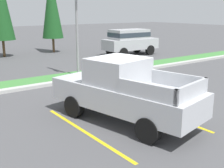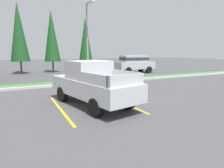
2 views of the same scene
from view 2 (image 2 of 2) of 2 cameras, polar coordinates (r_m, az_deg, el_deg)
ground_plane at (r=10.57m, az=-3.33°, el=-4.44°), size 120.00×120.00×0.00m
parking_line_near at (r=9.06m, az=-14.87°, el=-7.08°), size 0.12×4.80×0.01m
parking_line_far at (r=10.10m, az=2.68°, el=-5.06°), size 0.12×4.80×0.01m
curb_strip at (r=15.19m, az=-10.73°, el=-0.04°), size 56.00×0.40×0.15m
grass_median at (r=16.25m, az=-11.77°, el=0.38°), size 56.00×1.80×0.06m
pickup_truck_main at (r=9.29m, az=-5.87°, el=0.15°), size 2.93×5.50×2.10m
suv_distant at (r=23.61m, az=6.65°, el=6.23°), size 4.65×2.06×2.10m
street_light at (r=16.15m, az=-7.04°, el=13.54°), size 0.24×1.49×6.33m
cypress_tree_center at (r=24.91m, az=-25.65°, el=13.54°), size 2.08×2.08×7.99m
cypress_tree_right_inner at (r=25.43m, az=-17.24°, el=13.25°), size 1.95×1.95×7.49m
cypress_tree_rightmost at (r=26.53m, az=-7.77°, el=12.71°), size 1.81×1.81×6.94m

